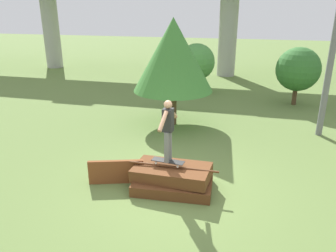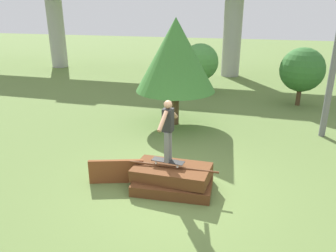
{
  "view_description": "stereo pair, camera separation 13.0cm",
  "coord_description": "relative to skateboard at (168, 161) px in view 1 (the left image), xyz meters",
  "views": [
    {
      "loc": [
        1.57,
        -6.61,
        4.06
      ],
      "look_at": [
        -0.14,
        0.06,
        1.55
      ],
      "focal_mm": 35.0,
      "sensor_mm": 36.0,
      "label": 1
    },
    {
      "loc": [
        1.7,
        -6.58,
        4.06
      ],
      "look_at": [
        -0.14,
        0.06,
        1.55
      ],
      "focal_mm": 35.0,
      "sensor_mm": 36.0,
      "label": 2
    }
  ],
  "objects": [
    {
      "name": "ground_plane",
      "position": [
        0.14,
        -0.06,
        -0.68
      ],
      "size": [
        80.0,
        80.0,
        0.0
      ],
      "primitive_type": "plane",
      "color": "olive"
    },
    {
      "name": "scrap_pile",
      "position": [
        0.12,
        -0.04,
        -0.41
      ],
      "size": [
        2.13,
        1.24,
        0.6
      ],
      "color": "#5B3319",
      "rests_on": "ground_plane"
    },
    {
      "name": "scrap_plank_loose",
      "position": [
        -1.26,
        -0.14,
        -0.38
      ],
      "size": [
        1.29,
        0.49,
        0.6
      ],
      "color": "brown",
      "rests_on": "ground_plane"
    },
    {
      "name": "skateboard",
      "position": [
        0.0,
        0.0,
        0.0
      ],
      "size": [
        0.79,
        0.3,
        0.09
      ],
      "color": "black",
      "rests_on": "scrap_pile"
    },
    {
      "name": "skater",
      "position": [
        -0.0,
        0.0,
        0.84
      ],
      "size": [
        0.24,
        1.1,
        1.45
      ],
      "color": "slate",
      "rests_on": "skateboard"
    },
    {
      "name": "tree_behind_left",
      "position": [
        -0.94,
        9.34,
        0.84
      ],
      "size": [
        1.79,
        1.79,
        2.42
      ],
      "color": "brown",
      "rests_on": "ground_plane"
    },
    {
      "name": "tree_behind_right",
      "position": [
        3.64,
        8.21,
        0.88
      ],
      "size": [
        1.86,
        1.86,
        2.5
      ],
      "color": "#4C3823",
      "rests_on": "ground_plane"
    },
    {
      "name": "tree_mid_back",
      "position": [
        -0.94,
        4.41,
        1.82
      ],
      "size": [
        2.81,
        2.81,
        3.76
      ],
      "color": "#4C3823",
      "rests_on": "ground_plane"
    }
  ]
}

